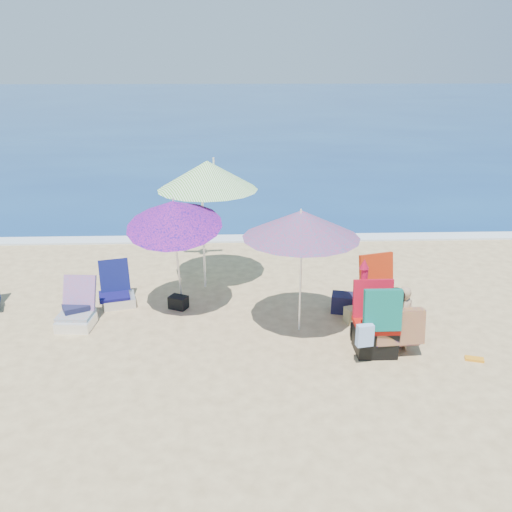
{
  "coord_description": "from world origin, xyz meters",
  "views": [
    {
      "loc": [
        -0.58,
        -6.72,
        3.95
      ],
      "look_at": [
        -0.3,
        1.0,
        1.1
      ],
      "focal_mm": 37.68,
      "sensor_mm": 36.0,
      "label": 1
    }
  ],
  "objects_px": {
    "umbrella_striped": "(207,175)",
    "camp_chair_left": "(383,300)",
    "chair_navy": "(117,293)",
    "camp_chair_right": "(376,329)",
    "chair_rainbow": "(77,314)",
    "furled_umbrella": "(363,297)",
    "umbrella_blue": "(173,214)",
    "person_center": "(399,321)",
    "umbrella_turquoise": "(301,224)"
  },
  "relations": [
    {
      "from": "umbrella_striped",
      "to": "camp_chair_left",
      "type": "xyz_separation_m",
      "value": [
        2.83,
        -1.48,
        -1.74
      ]
    },
    {
      "from": "umbrella_striped",
      "to": "chair_navy",
      "type": "relative_size",
      "value": 3.16
    },
    {
      "from": "chair_navy",
      "to": "camp_chair_right",
      "type": "bearing_deg",
      "value": -24.06
    },
    {
      "from": "chair_rainbow",
      "to": "umbrella_striped",
      "type": "bearing_deg",
      "value": 37.63
    },
    {
      "from": "chair_navy",
      "to": "camp_chair_right",
      "type": "distance_m",
      "value": 4.37
    },
    {
      "from": "camp_chair_left",
      "to": "chair_rainbow",
      "type": "bearing_deg",
      "value": -179.08
    },
    {
      "from": "furled_umbrella",
      "to": "camp_chair_left",
      "type": "relative_size",
      "value": 1.26
    },
    {
      "from": "umbrella_blue",
      "to": "umbrella_striped",
      "type": "bearing_deg",
      "value": 67.64
    },
    {
      "from": "umbrella_striped",
      "to": "chair_navy",
      "type": "height_order",
      "value": "umbrella_striped"
    },
    {
      "from": "umbrella_striped",
      "to": "person_center",
      "type": "xyz_separation_m",
      "value": [
        2.77,
        -2.56,
        -1.56
      ]
    },
    {
      "from": "chair_rainbow",
      "to": "person_center",
      "type": "height_order",
      "value": "person_center"
    },
    {
      "from": "camp_chair_right",
      "to": "person_center",
      "type": "relative_size",
      "value": 1.05
    },
    {
      "from": "furled_umbrella",
      "to": "chair_navy",
      "type": "relative_size",
      "value": 1.75
    },
    {
      "from": "chair_rainbow",
      "to": "person_center",
      "type": "distance_m",
      "value": 4.9
    },
    {
      "from": "furled_umbrella",
      "to": "person_center",
      "type": "height_order",
      "value": "furled_umbrella"
    },
    {
      "from": "umbrella_striped",
      "to": "chair_rainbow",
      "type": "xyz_separation_m",
      "value": [
        -2.02,
        -1.56,
        -1.85
      ]
    },
    {
      "from": "furled_umbrella",
      "to": "person_center",
      "type": "bearing_deg",
      "value": -37.53
    },
    {
      "from": "umbrella_blue",
      "to": "camp_chair_left",
      "type": "xyz_separation_m",
      "value": [
        3.31,
        -0.31,
        -1.38
      ]
    },
    {
      "from": "chair_navy",
      "to": "camp_chair_left",
      "type": "xyz_separation_m",
      "value": [
        4.38,
        -0.7,
        0.12
      ]
    },
    {
      "from": "furled_umbrella",
      "to": "camp_chair_right",
      "type": "xyz_separation_m",
      "value": [
        0.13,
        -0.36,
        -0.33
      ]
    },
    {
      "from": "umbrella_striped",
      "to": "umbrella_turquoise",
      "type": "bearing_deg",
      "value": -52.97
    },
    {
      "from": "camp_chair_left",
      "to": "umbrella_blue",
      "type": "bearing_deg",
      "value": 174.58
    },
    {
      "from": "furled_umbrella",
      "to": "camp_chair_left",
      "type": "distance_m",
      "value": 0.98
    },
    {
      "from": "chair_rainbow",
      "to": "camp_chair_left",
      "type": "bearing_deg",
      "value": 0.92
    },
    {
      "from": "umbrella_turquoise",
      "to": "chair_navy",
      "type": "relative_size",
      "value": 2.64
    },
    {
      "from": "chair_rainbow",
      "to": "camp_chair_right",
      "type": "distance_m",
      "value": 4.57
    },
    {
      "from": "umbrella_turquoise",
      "to": "camp_chair_left",
      "type": "xyz_separation_m",
      "value": [
        1.4,
        0.41,
        -1.42
      ]
    },
    {
      "from": "camp_chair_left",
      "to": "person_center",
      "type": "distance_m",
      "value": 1.09
    },
    {
      "from": "umbrella_turquoise",
      "to": "camp_chair_right",
      "type": "height_order",
      "value": "umbrella_turquoise"
    },
    {
      "from": "person_center",
      "to": "chair_rainbow",
      "type": "bearing_deg",
      "value": 168.22
    },
    {
      "from": "camp_chair_right",
      "to": "person_center",
      "type": "xyz_separation_m",
      "value": [
        0.33,
        0.01,
        0.1
      ]
    },
    {
      "from": "umbrella_turquoise",
      "to": "furled_umbrella",
      "type": "height_order",
      "value": "umbrella_turquoise"
    },
    {
      "from": "umbrella_blue",
      "to": "furled_umbrella",
      "type": "distance_m",
      "value": 3.13
    },
    {
      "from": "umbrella_striped",
      "to": "camp_chair_left",
      "type": "height_order",
      "value": "umbrella_striped"
    },
    {
      "from": "umbrella_blue",
      "to": "chair_rainbow",
      "type": "bearing_deg",
      "value": -165.75
    },
    {
      "from": "camp_chair_left",
      "to": "chair_navy",
      "type": "bearing_deg",
      "value": 170.97
    },
    {
      "from": "umbrella_striped",
      "to": "chair_rainbow",
      "type": "bearing_deg",
      "value": -142.37
    },
    {
      "from": "umbrella_turquoise",
      "to": "person_center",
      "type": "height_order",
      "value": "umbrella_turquoise"
    },
    {
      "from": "umbrella_turquoise",
      "to": "camp_chair_left",
      "type": "relative_size",
      "value": 1.91
    },
    {
      "from": "umbrella_striped",
      "to": "camp_chair_right",
      "type": "bearing_deg",
      "value": -46.51
    },
    {
      "from": "umbrella_turquoise",
      "to": "camp_chair_right",
      "type": "relative_size",
      "value": 1.85
    },
    {
      "from": "umbrella_turquoise",
      "to": "person_center",
      "type": "xyz_separation_m",
      "value": [
        1.34,
        -0.67,
        -1.24
      ]
    },
    {
      "from": "umbrella_turquoise",
      "to": "chair_rainbow",
      "type": "distance_m",
      "value": 3.79
    },
    {
      "from": "umbrella_turquoise",
      "to": "chair_rainbow",
      "type": "xyz_separation_m",
      "value": [
        -3.45,
        0.33,
        -1.53
      ]
    },
    {
      "from": "person_center",
      "to": "umbrella_striped",
      "type": "bearing_deg",
      "value": 137.25
    },
    {
      "from": "umbrella_striped",
      "to": "chair_navy",
      "type": "bearing_deg",
      "value": -153.2
    },
    {
      "from": "person_center",
      "to": "furled_umbrella",
      "type": "bearing_deg",
      "value": 142.47
    },
    {
      "from": "chair_navy",
      "to": "chair_rainbow",
      "type": "xyz_separation_m",
      "value": [
        -0.47,
        -0.77,
        0.0
      ]
    },
    {
      "from": "camp_chair_right",
      "to": "umbrella_blue",
      "type": "bearing_deg",
      "value": 154.37
    },
    {
      "from": "chair_navy",
      "to": "person_center",
      "type": "distance_m",
      "value": 4.68
    }
  ]
}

